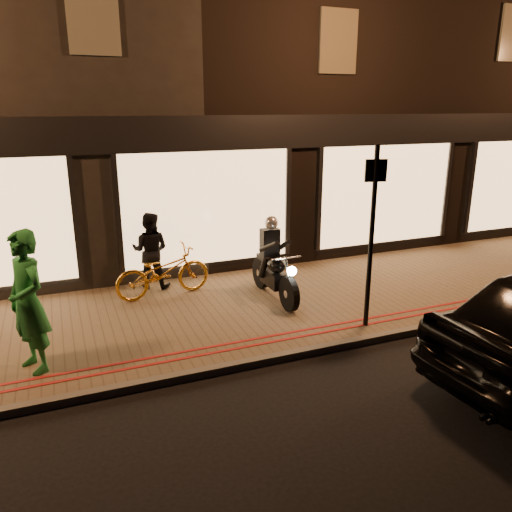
{
  "coord_description": "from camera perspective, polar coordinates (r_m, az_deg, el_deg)",
  "views": [
    {
      "loc": [
        -2.95,
        -6.05,
        3.67
      ],
      "look_at": [
        0.27,
        1.88,
        1.1
      ],
      "focal_mm": 35.0,
      "sensor_mm": 36.0,
      "label": 1
    }
  ],
  "objects": [
    {
      "name": "person_dark",
      "position": [
        10.24,
        -11.99,
        0.63
      ],
      "size": [
        0.93,
        0.86,
        1.55
      ],
      "primitive_type": "imported",
      "rotation": [
        0.0,
        0.0,
        2.68
      ],
      "color": "black",
      "rests_on": "sidewalk"
    },
    {
      "name": "motorcycle",
      "position": [
        9.5,
        2.01,
        -1.3
      ],
      "size": [
        0.6,
        1.94,
        1.59
      ],
      "rotation": [
        0.0,
        0.0,
        0.01
      ],
      "color": "black",
      "rests_on": "sidewalk"
    },
    {
      "name": "sign_post",
      "position": [
        8.2,
        13.12,
        3.07
      ],
      "size": [
        0.35,
        0.11,
        3.0
      ],
      "rotation": [
        0.0,
        0.0,
        -0.24
      ],
      "color": "black",
      "rests_on": "sidewalk"
    },
    {
      "name": "sidewalk",
      "position": [
        9.3,
        -1.8,
        -6.14
      ],
      "size": [
        50.0,
        4.0,
        0.12
      ],
      "primitive_type": "cube",
      "color": "brown",
      "rests_on": "ground"
    },
    {
      "name": "kerb_stone",
      "position": [
        7.67,
        3.37,
        -11.38
      ],
      "size": [
        50.0,
        0.14,
        0.12
      ],
      "primitive_type": "cube",
      "color": "#59544C",
      "rests_on": "ground"
    },
    {
      "name": "building_row",
      "position": [
        15.33,
        -11.57,
        18.56
      ],
      "size": [
        48.0,
        10.11,
        8.5
      ],
      "color": "black",
      "rests_on": "ground"
    },
    {
      "name": "person_green",
      "position": [
        7.46,
        -24.63,
        -4.82
      ],
      "size": [
        0.77,
        0.87,
        2.01
      ],
      "primitive_type": "imported",
      "rotation": [
        0.0,
        0.0,
        -1.08
      ],
      "color": "#207833",
      "rests_on": "sidewalk"
    },
    {
      "name": "bicycle_gold",
      "position": [
        9.79,
        -10.59,
        -1.78
      ],
      "size": [
        1.93,
        0.88,
        0.98
      ],
      "primitive_type": "imported",
      "rotation": [
        0.0,
        0.0,
        1.7
      ],
      "color": "orange",
      "rests_on": "sidewalk"
    },
    {
      "name": "red_kerb_lines",
      "position": [
        8.05,
        1.83,
        -9.44
      ],
      "size": [
        50.0,
        0.26,
        0.01
      ],
      "color": "maroon",
      "rests_on": "sidewalk"
    },
    {
      "name": "ground",
      "position": [
        7.66,
        3.52,
        -11.93
      ],
      "size": [
        90.0,
        90.0,
        0.0
      ],
      "primitive_type": "plane",
      "color": "black",
      "rests_on": "ground"
    }
  ]
}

